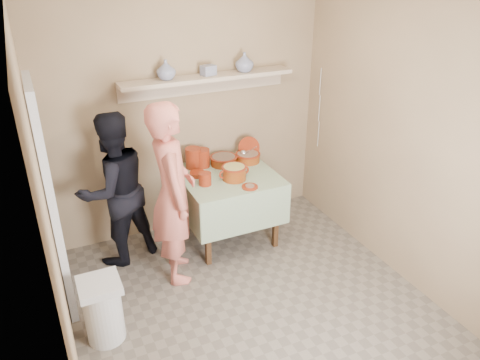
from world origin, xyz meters
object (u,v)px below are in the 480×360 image
person_helper (114,190)px  serving_table (227,184)px  person_cook (173,194)px  trash_bin (103,310)px  cazuela_rice (234,172)px

person_helper → serving_table: (1.14, -0.11, -0.13)m
person_cook → trash_bin: 1.15m
person_cook → cazuela_rice: (0.72, 0.24, -0.02)m
cazuela_rice → serving_table: bearing=96.4°
person_cook → serving_table: person_cook is taller
trash_bin → person_helper: bearing=71.6°
trash_bin → person_cook: bearing=36.4°
serving_table → person_helper: bearing=174.7°
person_helper → trash_bin: person_helper is taller
person_helper → serving_table: person_helper is taller
person_helper → cazuela_rice: (1.16, -0.25, 0.07)m
person_helper → cazuela_rice: 1.18m
serving_table → cazuela_rice: (0.02, -0.14, 0.20)m
person_helper → serving_table: bearing=155.4°
person_cook → serving_table: (0.70, 0.38, -0.22)m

